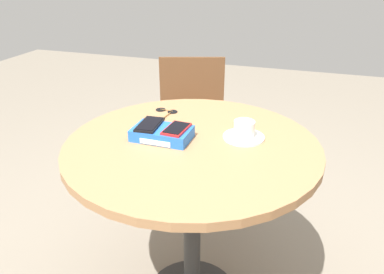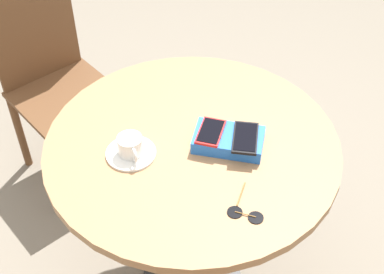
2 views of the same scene
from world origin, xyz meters
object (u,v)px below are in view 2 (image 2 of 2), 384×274
Objects in this scene: round_table at (192,170)px; saucer at (131,153)px; phone_box at (229,140)px; coffee_cup at (130,146)px; chair_near_window at (58,86)px; sunglasses at (245,213)px; phone_red at (211,132)px; phone_black at (245,137)px.

saucer reaches higher than round_table.
phone_box is 0.30m from coffee_cup.
sunglasses is at bearing 138.84° from chair_near_window.
phone_red reaches higher than saucer.
chair_near_window reaches higher than sunglasses.
coffee_cup is at bearing 28.61° from round_table.
phone_red is at bearing -1.47° from phone_black.
round_table is 6.04× the size of saucer.
chair_near_window is at bearing -41.16° from sunglasses.
phone_red is at bearing 144.79° from chair_near_window.
phone_black is 1.10m from chair_near_window.
chair_near_window reaches higher than phone_black.
phone_black is 0.34m from coffee_cup.
phone_black is 0.16× the size of chair_near_window.
phone_box is 1.51× the size of phone_black.
chair_near_window is at bearing -31.95° from phone_black.
sunglasses is at bearing 118.88° from phone_red.
sunglasses is (-0.14, 0.25, -0.04)m from phone_red.
sunglasses is at bearing 156.81° from saucer.
coffee_cup is at bearing -22.98° from sunglasses.
chair_near_window is at bearing -49.53° from coffee_cup.
saucer reaches higher than sunglasses.
phone_black is 0.26m from sunglasses.
phone_red is (0.11, -0.00, -0.00)m from phone_black.
coffee_cup is (0.28, 0.10, 0.02)m from phone_box.
saucer is (0.33, 0.09, -0.04)m from phone_black.
chair_near_window is at bearing -49.50° from saucer.
chair_near_window reaches higher than phone_red.
sunglasses is (-0.08, 0.25, -0.02)m from phone_box.
coffee_cup reaches higher than sunglasses.
sunglasses is at bearing 128.45° from round_table.
round_table is at bearing -151.39° from coffee_cup.
round_table is at bearing -152.14° from saucer.
phone_box is 1.05m from chair_near_window.
coffee_cup is (0.17, 0.09, 0.17)m from round_table.
round_table is 4.34× the size of phone_box.
phone_box is 1.69× the size of phone_red.
phone_box is 0.24× the size of chair_near_window.
saucer is 0.90m from chair_near_window.
phone_black is 0.35m from saucer.
round_table is at bearing 142.43° from chair_near_window.
saucer is at bearing 130.50° from chair_near_window.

